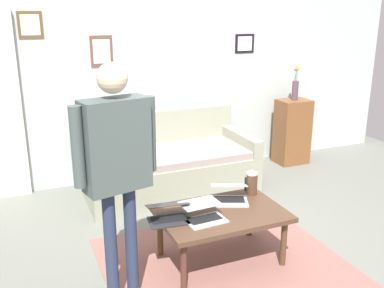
# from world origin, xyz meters

# --- Properties ---
(ground_plane) EXTENTS (7.68, 7.68, 0.00)m
(ground_plane) POSITION_xyz_m (0.00, 0.00, 0.00)
(ground_plane) COLOR slate
(area_rug) EXTENTS (1.94, 1.70, 0.01)m
(area_rug) POSITION_xyz_m (0.11, 0.10, 0.00)
(area_rug) COLOR #88584F
(area_rug) RESTS_ON ground_plane
(back_wall) EXTENTS (7.04, 0.11, 2.70)m
(back_wall) POSITION_xyz_m (0.00, -2.20, 1.35)
(back_wall) COLOR #B5BFBC
(back_wall) RESTS_ON ground_plane
(couch) EXTENTS (1.91, 0.93, 0.88)m
(couch) POSITION_xyz_m (0.00, -1.58, 0.30)
(couch) COLOR gray
(couch) RESTS_ON ground_plane
(coffee_table) EXTENTS (1.02, 0.69, 0.45)m
(coffee_table) POSITION_xyz_m (0.11, -0.00, 0.40)
(coffee_table) COLOR #4D3424
(coffee_table) RESTS_ON ground_plane
(laptop_left) EXTENTS (0.41, 0.41, 0.15)m
(laptop_left) POSITION_xyz_m (-0.05, -0.17, 0.49)
(laptop_left) COLOR silver
(laptop_left) RESTS_ON coffee_table
(laptop_center) EXTENTS (0.32, 0.32, 0.11)m
(laptop_center) POSITION_xyz_m (0.30, 0.07, 0.49)
(laptop_center) COLOR silver
(laptop_center) RESTS_ON coffee_table
(laptop_right) EXTENTS (0.37, 0.32, 0.14)m
(laptop_right) POSITION_xyz_m (0.55, -0.03, 0.49)
(laptop_right) COLOR #28282D
(laptop_right) RESTS_ON coffee_table
(french_press) EXTENTS (0.12, 0.10, 0.23)m
(french_press) POSITION_xyz_m (-0.30, -0.22, 0.55)
(french_press) COLOR #4C3323
(french_press) RESTS_ON coffee_table
(side_shelf) EXTENTS (0.42, 0.32, 0.88)m
(side_shelf) POSITION_xyz_m (-1.89, -1.84, 0.44)
(side_shelf) COLOR brown
(side_shelf) RESTS_ON ground_plane
(flower_vase) EXTENTS (0.09, 0.09, 0.46)m
(flower_vase) POSITION_xyz_m (-1.89, -1.84, 1.03)
(flower_vase) COLOR #533D49
(flower_vase) RESTS_ON side_shelf
(person_standing) EXTENTS (0.60, 0.28, 1.72)m
(person_standing) POSITION_xyz_m (0.99, 0.19, 1.10)
(person_standing) COLOR #26304A
(person_standing) RESTS_ON ground_plane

